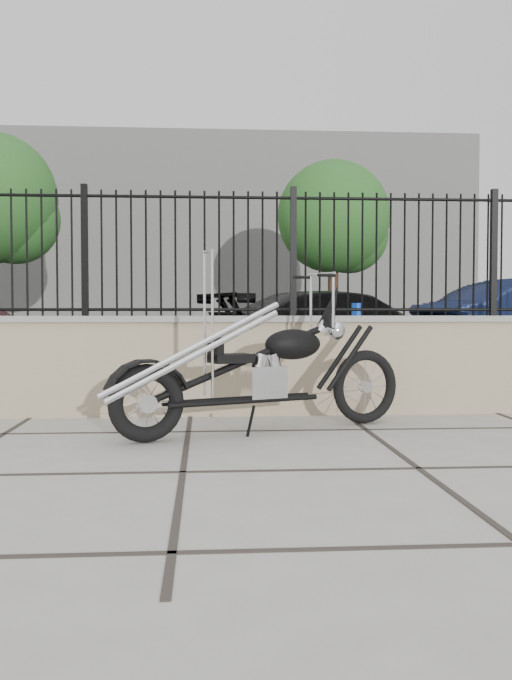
{
  "coord_description": "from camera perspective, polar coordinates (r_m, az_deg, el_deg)",
  "views": [
    {
      "loc": [
        0.14,
        -4.47,
        1.01
      ],
      "look_at": [
        0.58,
        1.7,
        0.76
      ],
      "focal_mm": 38.0,
      "sensor_mm": 36.0,
      "label": 1
    }
  ],
  "objects": [
    {
      "name": "ground_plane",
      "position": [
        4.58,
        -5.82,
        -10.4
      ],
      "size": [
        90.0,
        90.0,
        0.0
      ],
      "primitive_type": "plane",
      "color": "#99968E",
      "rests_on": "ground"
    },
    {
      "name": "parking_lot",
      "position": [
        17.0,
        -4.54,
        -1.07
      ],
      "size": [
        30.0,
        30.0,
        0.0
      ],
      "primitive_type": "plane",
      "color": "black",
      "rests_on": "ground"
    },
    {
      "name": "retaining_wall",
      "position": [
        6.99,
        -5.22,
        -2.01
      ],
      "size": [
        14.0,
        0.36,
        0.96
      ],
      "primitive_type": "cube",
      "color": "gray",
      "rests_on": "ground_plane"
    },
    {
      "name": "iron_fence",
      "position": [
        6.99,
        -5.25,
        6.85
      ],
      "size": [
        14.0,
        0.08,
        1.2
      ],
      "primitive_type": "cube",
      "color": "black",
      "rests_on": "retaining_wall"
    },
    {
      "name": "background_building",
      "position": [
        31.11,
        -4.36,
        7.86
      ],
      "size": [
        22.0,
        6.0,
        8.0
      ],
      "primitive_type": "cube",
      "color": "beige",
      "rests_on": "ground_plane"
    },
    {
      "name": "chopper_motorcycle",
      "position": [
        5.89,
        0.21,
        -0.12
      ],
      "size": [
        2.5,
        1.37,
        1.51
      ],
      "primitive_type": null,
      "rotation": [
        0.0,
        0.0,
        0.39
      ],
      "color": "black",
      "rests_on": "ground_plane"
    },
    {
      "name": "car_black",
      "position": [
        11.78,
        6.97,
        0.63
      ],
      "size": [
        4.91,
        3.4,
        1.32
      ],
      "primitive_type": "imported",
      "rotation": [
        0.0,
        0.0,
        1.95
      ],
      "color": "black",
      "rests_on": "parking_lot"
    },
    {
      "name": "bollard_b",
      "position": [
        9.11,
        7.98,
        -0.55
      ],
      "size": [
        0.13,
        0.13,
        1.11
      ],
      "primitive_type": "cylinder",
      "rotation": [
        0.0,
        0.0,
        0.01
      ],
      "color": "blue",
      "rests_on": "ground_plane"
    },
    {
      "name": "tree_right",
      "position": [
        21.8,
        6.16,
        10.08
      ],
      "size": [
        3.34,
        3.34,
        5.64
      ],
      "rotation": [
        0.0,
        0.0,
        0.23
      ],
      "color": "#382619",
      "rests_on": "ground_plane"
    }
  ]
}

